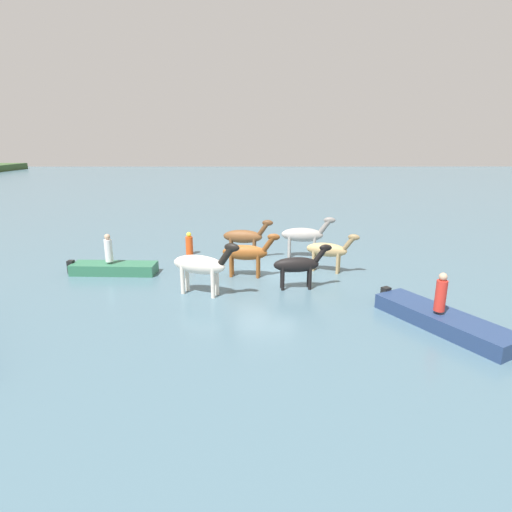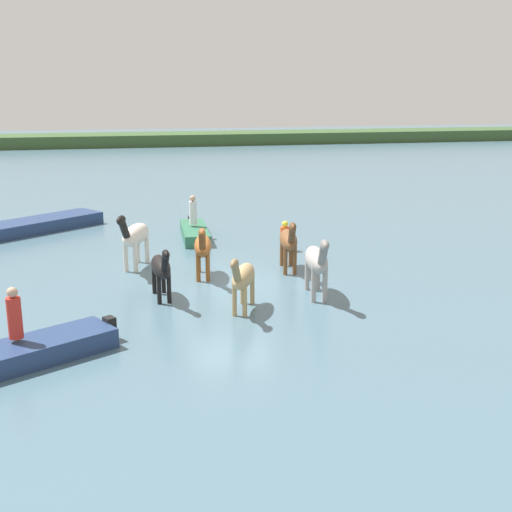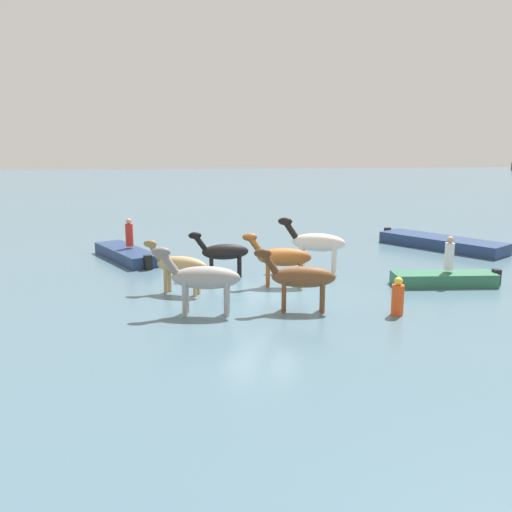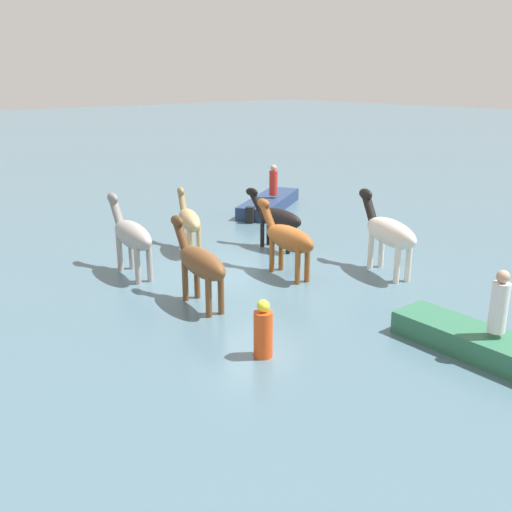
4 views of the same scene
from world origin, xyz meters
The scene contains 14 objects.
ground_plane centered at (0.00, 0.00, 0.00)m, with size 157.04×157.04×0.00m, color #476675.
distant_shoreline centered at (0.00, 51.25, 0.00)m, with size 141.34×6.00×2.40m, color #36522B.
horse_mid_herd centered at (-0.75, 0.84, 1.03)m, with size 0.81×2.43×1.87m.
horse_chestnut_trailing centered at (-2.23, -1.14, 0.95)m, with size 0.65×2.24×1.73m.
horse_gray_outer centered at (2.25, -1.88, 1.11)m, with size 0.86×2.60×2.01m.
horse_dark_mare centered at (-2.86, 2.46, 1.14)m, with size 1.33×2.63×2.07m.
horse_rear_stallion centered at (2.16, 1.01, 1.04)m, with size 0.84×2.46×1.90m.
horse_pinto_flank centered at (-0.11, -2.66, 0.97)m, with size 1.20×2.22×1.76m.
boat_skiff_near centered at (-0.35, 6.58, 0.16)m, with size 1.15×3.82×0.71m.
boat_launch_far centered at (-5.66, -5.18, 0.17)m, with size 4.37×3.20×0.73m.
boat_dinghy_port centered at (-6.91, 9.26, 0.19)m, with size 5.68×4.87×0.78m.
person_boatman_standing centered at (-0.38, 6.70, 1.11)m, with size 0.32×0.32×1.19m.
person_spotter_bow centered at (-5.74, -5.02, 1.13)m, with size 0.32×0.32×1.19m.
buoy_channel_marker centered at (2.76, 3.80, 0.51)m, with size 0.36×0.36×1.14m.
Camera 2 is at (-3.34, -19.54, 6.05)m, focal length 45.83 mm.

